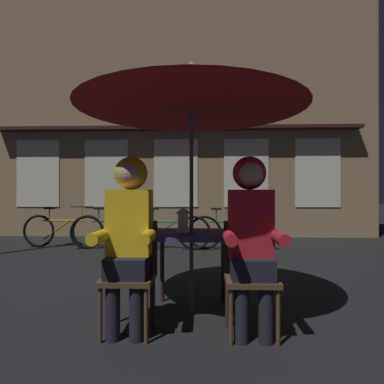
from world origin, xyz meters
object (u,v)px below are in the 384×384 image
Objects in this scene: chair_left at (131,269)px; person_left_hooded at (129,225)px; chair_right at (250,270)px; bicycle_third at (168,232)px; bicycle_nearest at (63,230)px; cafe_table at (191,244)px; bicycle_fourth at (231,232)px; lantern at (183,219)px; patio_umbrella at (191,89)px; person_right_hooded at (251,226)px; bicycle_second at (113,231)px.

person_left_hooded is at bearing -90.00° from chair_left.
chair_left is 0.96m from chair_right.
bicycle_nearest is at bearing 175.34° from bicycle_third.
bicycle_third is (-1.06, 3.64, -0.14)m from chair_right.
person_left_hooded is 3.74m from bicycle_third.
bicycle_nearest and bicycle_third have the same top height.
bicycle_third is at bearing 91.58° from person_left_hooded.
cafe_table is at bearing -51.68° from bicycle_nearest.
person_left_hooded is 3.91m from bicycle_fourth.
lantern reaches higher than cafe_table.
chair_right is (0.56, -0.36, -0.37)m from lantern.
patio_umbrella is 2.66× the size of chair_left.
lantern is 0.76m from chair_right.
patio_umbrella is 4.72m from bicycle_nearest.
cafe_table is 0.67m from person_left_hooded.
patio_umbrella is at bearing 138.43° from person_right_hooded.
cafe_table is 0.62m from chair_left.
chair_right is 0.52× the size of bicycle_third.
person_left_hooded is 1.00× the size of person_right_hooded.
person_right_hooded is 0.83× the size of bicycle_nearest.
patio_umbrella reaches higher than cafe_table.
bicycle_second is at bearing 173.49° from bicycle_third.
bicycle_third is (-0.51, 3.28, -0.51)m from lantern.
bicycle_second is (-1.69, 3.40, -0.29)m from cafe_table.
chair_left reaches higher than bicycle_fourth.
person_right_hooded is 0.84× the size of bicycle_second.
cafe_table is 4.41m from bicycle_nearest.
bicycle_fourth is (3.37, -0.16, 0.00)m from bicycle_nearest.
lantern reaches higher than bicycle_nearest.
lantern is at bearing 42.00° from chair_left.
bicycle_fourth is (1.22, 0.01, 0.00)m from bicycle_third.
patio_umbrella is at bearing 0.00° from cafe_table.
lantern is at bearing -176.23° from cafe_table.
bicycle_nearest reaches higher than cafe_table.
person_left_hooded is at bearing -106.81° from bicycle_fourth.
bicycle_nearest is at bearing 177.27° from bicycle_fourth.
lantern is 0.70m from person_right_hooded.
chair_left is 0.52× the size of bicycle_second.
chair_right is 3.67m from bicycle_fourth.
cafe_table is 0.85× the size of chair_left.
bicycle_fourth is at bearing -2.73° from bicycle_nearest.
cafe_table is at bearing 37.55° from chair_left.
person_right_hooded reaches higher than lantern.
person_left_hooded is at bearing -88.42° from bicycle_third.
bicycle_second is at bearing 119.50° from person_right_hooded.
lantern is 0.17× the size of person_left_hooded.
chair_left is (-0.48, -0.37, -1.57)m from patio_umbrella.
patio_umbrella reaches higher than lantern.
chair_right is at bearing -37.55° from patio_umbrella.
patio_umbrella reaches higher than person_right_hooded.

